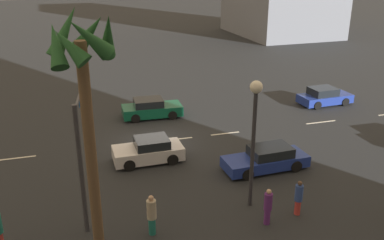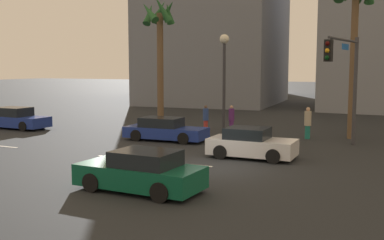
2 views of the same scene
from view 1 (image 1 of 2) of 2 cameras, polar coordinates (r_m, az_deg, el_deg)
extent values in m
plane|color=#232628|center=(26.73, -5.02, -2.96)|extent=(220.00, 220.00, 0.00)
cube|color=silver|center=(31.15, 17.03, -0.29)|extent=(2.34, 0.14, 0.01)
cube|color=silver|center=(27.95, 4.51, -1.83)|extent=(1.98, 0.14, 0.01)
cube|color=silver|center=(26.97, -2.49, -2.66)|extent=(2.47, 0.14, 0.01)
cube|color=silver|center=(26.54, -22.86, -4.80)|extent=(2.33, 0.14, 0.01)
cube|color=navy|center=(35.02, 17.51, 2.81)|extent=(4.23, 2.05, 0.65)
cube|color=black|center=(34.70, 17.29, 3.73)|extent=(2.07, 1.72, 0.57)
cylinder|color=black|center=(36.48, 18.31, 3.16)|extent=(0.65, 0.25, 0.64)
cylinder|color=black|center=(35.20, 20.00, 2.32)|extent=(0.65, 0.25, 0.64)
cylinder|color=black|center=(35.01, 14.96, 2.79)|extent=(0.65, 0.25, 0.64)
cylinder|color=black|center=(33.67, 16.59, 1.91)|extent=(0.65, 0.25, 0.64)
cube|color=navy|center=(23.44, 9.86, -5.53)|extent=(4.71, 1.90, 0.61)
cube|color=black|center=(23.33, 10.55, -4.17)|extent=(2.29, 1.60, 0.53)
cylinder|color=black|center=(22.26, 7.53, -7.31)|extent=(0.65, 0.24, 0.64)
cylinder|color=black|center=(23.55, 5.80, -5.57)|extent=(0.65, 0.24, 0.64)
cylinder|color=black|center=(23.58, 13.88, -6.09)|extent=(0.65, 0.24, 0.64)
cylinder|color=black|center=(24.80, 11.90, -4.52)|extent=(0.65, 0.24, 0.64)
cube|color=silver|center=(24.09, -5.97, -4.42)|extent=(3.91, 1.83, 0.72)
cube|color=black|center=(23.87, -5.47, -3.03)|extent=(1.88, 1.60, 0.50)
cylinder|color=black|center=(23.25, -8.47, -6.08)|extent=(0.64, 0.22, 0.64)
cylinder|color=black|center=(24.77, -9.09, -4.35)|extent=(0.64, 0.22, 0.64)
cylinder|color=black|center=(23.65, -2.65, -5.35)|extent=(0.64, 0.22, 0.64)
cylinder|color=black|center=(25.15, -3.63, -3.71)|extent=(0.64, 0.22, 0.64)
cube|color=#0F5138|center=(30.78, -5.41, 1.33)|extent=(4.34, 2.02, 0.71)
cube|color=black|center=(30.54, -5.93, 2.37)|extent=(2.11, 1.71, 0.51)
cylinder|color=black|center=(31.87, -3.31, 1.71)|extent=(0.65, 0.25, 0.64)
cylinder|color=black|center=(30.25, -2.66, 0.66)|extent=(0.65, 0.25, 0.64)
cylinder|color=black|center=(31.50, -8.03, 1.30)|extent=(0.65, 0.25, 0.64)
cylinder|color=black|center=(29.87, -7.63, 0.22)|extent=(0.65, 0.25, 0.64)
cylinder|color=#38383D|center=(17.57, -14.76, -6.75)|extent=(0.20, 0.20, 5.66)
cylinder|color=#38383D|center=(18.91, -14.84, 3.70)|extent=(0.78, 4.95, 0.12)
cube|color=black|center=(21.45, -14.14, 4.17)|extent=(0.36, 0.36, 0.95)
sphere|color=#360503|center=(21.54, -14.17, 5.06)|extent=(0.20, 0.20, 0.20)
sphere|color=orange|center=(21.62, -14.10, 4.29)|extent=(0.20, 0.20, 0.20)
sphere|color=black|center=(21.71, -14.03, 3.53)|extent=(0.20, 0.20, 0.20)
cube|color=#1959B2|center=(18.77, -14.82, 2.55)|extent=(0.18, 1.10, 0.28)
cylinder|color=#2D2D33|center=(19.03, 8.20, -4.31)|extent=(0.18, 0.18, 5.47)
sphere|color=#F2EACC|center=(17.97, 8.69, 4.43)|extent=(0.56, 0.56, 0.56)
cylinder|color=#BF3833|center=(19.91, 14.08, -11.37)|extent=(0.30, 0.30, 0.70)
cylinder|color=#2D478C|center=(19.54, 14.27, -9.55)|extent=(0.41, 0.41, 0.77)
sphere|color=brown|center=(19.30, 14.39, -8.30)|extent=(0.21, 0.21, 0.21)
cylinder|color=#1E7266|center=(18.18, -5.41, -14.07)|extent=(0.39, 0.39, 0.77)
cylinder|color=#B2A58C|center=(17.73, -5.50, -11.94)|extent=(0.52, 0.52, 0.84)
sphere|color=tan|center=(17.45, -5.56, -10.47)|extent=(0.23, 0.23, 0.23)
cylinder|color=#59266B|center=(18.99, 10.12, -12.74)|extent=(0.38, 0.38, 0.72)
cylinder|color=#59266B|center=(18.59, 10.26, -10.82)|extent=(0.50, 0.50, 0.78)
sphere|color=tan|center=(18.34, 10.36, -9.50)|extent=(0.21, 0.21, 0.21)
cylinder|color=brown|center=(15.04, -13.42, -5.60)|extent=(0.39, 0.39, 8.42)
cone|color=#235628|center=(13.64, -17.92, 9.55)|extent=(0.74, 1.36, 1.53)
cone|color=#235628|center=(13.20, -16.19, 9.53)|extent=(1.40, 1.15, 1.30)
cone|color=#235628|center=(12.99, -13.72, 10.78)|extent=(1.60, 1.01, 1.46)
cone|color=#235628|center=(13.80, -11.31, 11.09)|extent=(0.61, 1.51, 1.71)
cone|color=#235628|center=(14.36, -13.75, 11.31)|extent=(1.45, 1.11, 1.45)
cone|color=#235628|center=(14.46, -16.83, 11.40)|extent=(1.50, 1.17, 1.80)
camera|label=2|loc=(42.31, -20.30, 10.62)|focal=43.93mm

